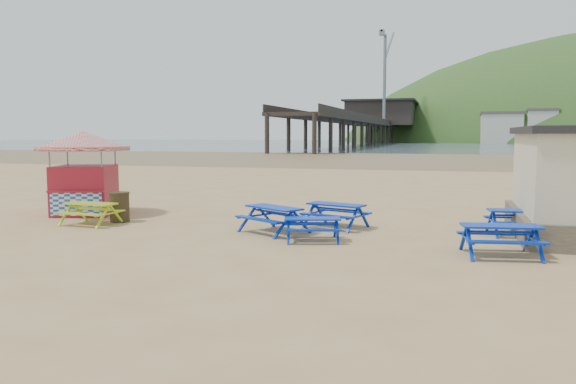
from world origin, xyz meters
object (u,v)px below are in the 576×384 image
(picnic_table_yellow, at_px, (91,214))
(litter_bin, at_px, (120,207))
(ice_cream_kiosk, at_px, (84,162))
(picnic_table_blue_a, at_px, (336,216))

(picnic_table_yellow, bearing_deg, litter_bin, 56.64)
(picnic_table_yellow, xyz_separation_m, ice_cream_kiosk, (-1.65, 2.01, 1.56))
(picnic_table_blue_a, height_order, litter_bin, litter_bin)
(ice_cream_kiosk, xyz_separation_m, litter_bin, (2.24, -1.25, -1.41))
(picnic_table_yellow, relative_size, litter_bin, 1.80)
(ice_cream_kiosk, relative_size, litter_bin, 4.29)
(picnic_table_blue_a, distance_m, ice_cream_kiosk, 9.59)
(litter_bin, bearing_deg, picnic_table_yellow, -128.10)
(picnic_table_blue_a, relative_size, ice_cream_kiosk, 0.51)
(picnic_table_blue_a, height_order, picnic_table_yellow, picnic_table_blue_a)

